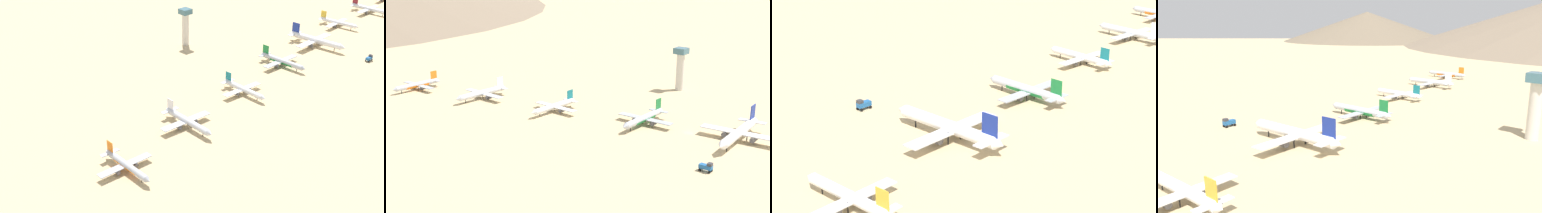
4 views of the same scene
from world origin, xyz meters
The scene contains 10 objects.
ground_plane centered at (0.00, 0.00, 0.00)m, with size 2025.61×2025.61×0.00m, color tan.
parked_jet_0 centered at (34.24, -165.82, 3.20)m, with size 33.33×27.00×9.63m.
parked_jet_1 centered at (22.53, -119.84, 3.55)m, with size 36.56×29.66×10.55m.
parked_jet_2 centered at (15.47, -70.87, 3.24)m, with size 33.35×27.06×9.62m.
parked_jet_3 centered at (3.93, -22.54, 3.50)m, with size 36.39×29.48×10.52m.
parked_jet_4 centered at (-3.51, 23.17, 4.42)m, with size 45.53×37.00×13.13m.
parked_jet_5 centered at (-17.30, 70.62, 3.35)m, with size 34.51×28.07×9.95m.
service_truck centered at (36.73, 26.95, 2.08)m, with size 2.80×5.27×3.90m.
control_tower centered at (-66.38, -41.92, 14.64)m, with size 7.20×7.20×25.97m.
desert_hill_3 centered at (466.61, -590.01, 33.82)m, with size 396.05×396.05×67.65m, color #70604C.
Camera 4 is at (-104.92, 105.83, 44.38)m, focal length 34.43 mm.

